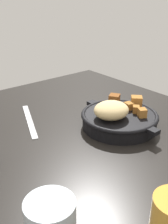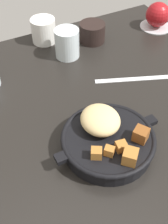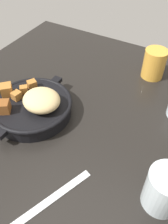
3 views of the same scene
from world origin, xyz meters
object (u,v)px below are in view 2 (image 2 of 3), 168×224
(butter_knife, at_px, (134,79))
(cast_iron_skillet, at_px, (107,138))
(coffee_mug_dark, at_px, (92,32))
(water_glass_tall, at_px, (67,43))
(red_apple, at_px, (158,15))
(ceramic_mug_white, at_px, (44,30))

(butter_knife, bearing_deg, cast_iron_skillet, -116.42)
(butter_knife, height_order, coffee_mug_dark, coffee_mug_dark)
(water_glass_tall, bearing_deg, red_apple, 2.22)
(water_glass_tall, bearing_deg, ceramic_mug_white, 106.61)
(cast_iron_skillet, bearing_deg, coffee_mug_dark, 65.93)
(water_glass_tall, bearing_deg, coffee_mug_dark, 19.88)
(butter_knife, height_order, ceramic_mug_white, ceramic_mug_white)
(butter_knife, relative_size, water_glass_tall, 2.49)
(red_apple, height_order, coffee_mug_dark, red_apple)
(red_apple, relative_size, butter_knife, 0.37)
(red_apple, bearing_deg, water_glass_tall, -177.78)
(cast_iron_skillet, height_order, coffee_mug_dark, cast_iron_skillet)
(cast_iron_skillet, bearing_deg, ceramic_mug_white, 85.35)
(cast_iron_skillet, relative_size, coffee_mug_dark, 3.03)
(coffee_mug_dark, bearing_deg, butter_knife, -87.62)
(water_glass_tall, xyz_separation_m, ceramic_mug_white, (-0.03, 0.11, -0.01))
(red_apple, bearing_deg, butter_knife, -138.46)
(water_glass_tall, distance_m, coffee_mug_dark, 0.12)
(water_glass_tall, relative_size, ceramic_mug_white, 1.13)
(coffee_mug_dark, distance_m, ceramic_mug_white, 0.16)
(butter_knife, distance_m, ceramic_mug_white, 0.34)
(cast_iron_skillet, xyz_separation_m, ceramic_mug_white, (0.04, 0.48, 0.01))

